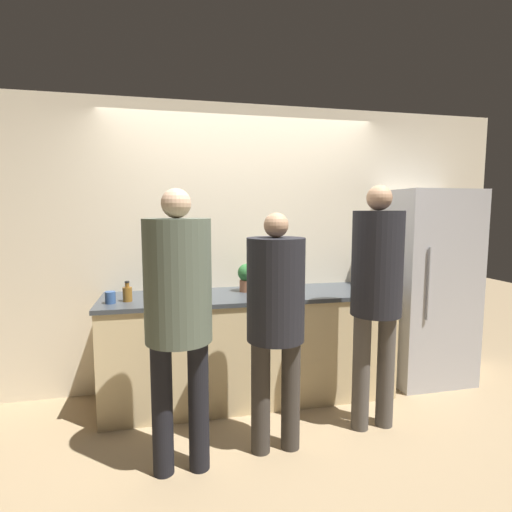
# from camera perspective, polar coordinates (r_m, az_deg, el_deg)

# --- Properties ---
(ground_plane) EXTENTS (14.00, 14.00, 0.00)m
(ground_plane) POSITION_cam_1_polar(r_m,az_deg,el_deg) (3.43, 0.63, -22.08)
(ground_plane) COLOR #9E8460
(wall_back) EXTENTS (5.20, 0.06, 2.60)m
(wall_back) POSITION_cam_1_polar(r_m,az_deg,el_deg) (3.76, -1.96, 1.29)
(wall_back) COLOR beige
(wall_back) RESTS_ON ground_plane
(counter) EXTENTS (2.49, 0.72, 0.93)m
(counter) POSITION_cam_1_polar(r_m,az_deg,el_deg) (3.60, -0.86, -12.57)
(counter) COLOR beige
(counter) RESTS_ON ground_plane
(refrigerator) EXTENTS (0.75, 0.67, 1.83)m
(refrigerator) POSITION_cam_1_polar(r_m,az_deg,el_deg) (4.19, 23.14, -3.99)
(refrigerator) COLOR #B7B7BC
(refrigerator) RESTS_ON ground_plane
(person_left) EXTENTS (0.41, 0.41, 1.77)m
(person_left) POSITION_cam_1_polar(r_m,az_deg,el_deg) (2.47, -11.04, -6.42)
(person_left) COLOR black
(person_left) RESTS_ON ground_plane
(person_center) EXTENTS (0.38, 0.38, 1.63)m
(person_center) POSITION_cam_1_polar(r_m,az_deg,el_deg) (2.67, 2.91, -7.58)
(person_center) COLOR #38332D
(person_center) RESTS_ON ground_plane
(person_right) EXTENTS (0.37, 0.37, 1.82)m
(person_right) POSITION_cam_1_polar(r_m,az_deg,el_deg) (3.06, 16.82, -3.85)
(person_right) COLOR #4C4742
(person_right) RESTS_ON ground_plane
(fruit_bowl) EXTENTS (0.30, 0.30, 0.14)m
(fruit_bowl) POSITION_cam_1_polar(r_m,az_deg,el_deg) (3.54, 3.74, -4.27)
(fruit_bowl) COLOR beige
(fruit_bowl) RESTS_ON counter
(utensil_crock) EXTENTS (0.10, 0.10, 0.26)m
(utensil_crock) POSITION_cam_1_polar(r_m,az_deg,el_deg) (3.57, -8.17, -4.04)
(utensil_crock) COLOR #ADA393
(utensil_crock) RESTS_ON counter
(bottle_amber) EXTENTS (0.07, 0.07, 0.16)m
(bottle_amber) POSITION_cam_1_polar(r_m,az_deg,el_deg) (3.30, -17.90, -5.12)
(bottle_amber) COLOR brown
(bottle_amber) RESTS_ON counter
(bottle_clear) EXTENTS (0.05, 0.05, 0.25)m
(bottle_clear) POSITION_cam_1_polar(r_m,az_deg,el_deg) (3.42, -11.94, -3.94)
(bottle_clear) COLOR silver
(bottle_clear) RESTS_ON counter
(cup_blue) EXTENTS (0.08, 0.08, 0.09)m
(cup_blue) POSITION_cam_1_polar(r_m,az_deg,el_deg) (3.28, -20.10, -5.59)
(cup_blue) COLOR #335184
(cup_blue) RESTS_ON counter
(potted_plant) EXTENTS (0.16, 0.16, 0.25)m
(potted_plant) POSITION_cam_1_polar(r_m,az_deg,el_deg) (3.52, -1.34, -2.94)
(potted_plant) COLOR #9E6042
(potted_plant) RESTS_ON counter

